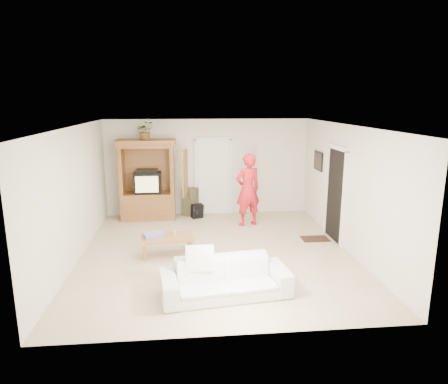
# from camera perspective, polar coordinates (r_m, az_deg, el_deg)

# --- Properties ---
(floor) EXTENTS (6.00, 6.00, 0.00)m
(floor) POSITION_cam_1_polar(r_m,az_deg,el_deg) (8.37, -1.10, -8.65)
(floor) COLOR tan
(floor) RESTS_ON ground
(ceiling) EXTENTS (6.00, 6.00, 0.00)m
(ceiling) POSITION_cam_1_polar(r_m,az_deg,el_deg) (7.80, -1.19, 9.40)
(ceiling) COLOR white
(ceiling) RESTS_ON floor
(wall_back) EXTENTS (5.50, 0.00, 5.50)m
(wall_back) POSITION_cam_1_polar(r_m,az_deg,el_deg) (10.93, -2.36, 3.56)
(wall_back) COLOR silver
(wall_back) RESTS_ON floor
(wall_front) EXTENTS (5.50, 0.00, 5.50)m
(wall_front) POSITION_cam_1_polar(r_m,az_deg,el_deg) (5.12, 1.48, -7.44)
(wall_front) COLOR silver
(wall_front) RESTS_ON floor
(wall_left) EXTENTS (0.00, 6.00, 6.00)m
(wall_left) POSITION_cam_1_polar(r_m,az_deg,el_deg) (8.25, -20.55, -0.36)
(wall_left) COLOR silver
(wall_left) RESTS_ON floor
(wall_right) EXTENTS (0.00, 6.00, 6.00)m
(wall_right) POSITION_cam_1_polar(r_m,az_deg,el_deg) (8.64, 17.36, 0.45)
(wall_right) COLOR silver
(wall_right) RESTS_ON floor
(armoire) EXTENTS (1.82, 1.14, 2.10)m
(armoire) POSITION_cam_1_polar(r_m,az_deg,el_deg) (10.69, -10.70, 1.00)
(armoire) COLOR brown
(armoire) RESTS_ON floor
(door_back) EXTENTS (0.85, 0.05, 2.04)m
(door_back) POSITION_cam_1_polar(r_m,az_deg,el_deg) (10.95, -1.56, 2.10)
(door_back) COLOR white
(door_back) RESTS_ON floor
(doorway_right) EXTENTS (0.05, 0.90, 2.04)m
(doorway_right) POSITION_cam_1_polar(r_m,az_deg,el_deg) (9.23, 15.68, -0.45)
(doorway_right) COLOR black
(doorway_right) RESTS_ON floor
(framed_picture) EXTENTS (0.03, 0.60, 0.48)m
(framed_picture) POSITION_cam_1_polar(r_m,az_deg,el_deg) (10.33, 13.33, 4.35)
(framed_picture) COLOR black
(framed_picture) RESTS_ON wall_right
(doormat) EXTENTS (0.60, 0.40, 0.02)m
(doormat) POSITION_cam_1_polar(r_m,az_deg,el_deg) (9.37, 12.86, -6.53)
(doormat) COLOR #382316
(doormat) RESTS_ON floor
(plant) EXTENTS (0.49, 0.45, 0.47)m
(plant) POSITION_cam_1_polar(r_m,az_deg,el_deg) (10.47, -11.18, 8.61)
(plant) COLOR #4C7238
(plant) RESTS_ON armoire
(man) EXTENTS (0.77, 0.62, 1.82)m
(man) POSITION_cam_1_polar(r_m,az_deg,el_deg) (9.94, 3.42, 0.32)
(man) COLOR red
(man) RESTS_ON floor
(sofa) EXTENTS (2.13, 1.06, 0.60)m
(sofa) POSITION_cam_1_polar(r_m,az_deg,el_deg) (6.55, 0.18, -12.21)
(sofa) COLOR silver
(sofa) RESTS_ON floor
(coffee_table) EXTENTS (1.12, 0.70, 0.39)m
(coffee_table) POSITION_cam_1_polar(r_m,az_deg,el_deg) (8.23, -8.12, -6.64)
(coffee_table) COLOR #9C6335
(coffee_table) RESTS_ON floor
(towel) EXTENTS (0.45, 0.39, 0.08)m
(towel) POSITION_cam_1_polar(r_m,az_deg,el_deg) (8.21, -10.02, -6.07)
(towel) COLOR #CD449B
(towel) RESTS_ON coffee_table
(candle) EXTENTS (0.08, 0.08, 0.10)m
(candle) POSITION_cam_1_polar(r_m,az_deg,el_deg) (8.23, -7.12, -5.85)
(candle) COLOR tan
(candle) RESTS_ON coffee_table
(backpack_black) EXTENTS (0.35, 0.28, 0.37)m
(backpack_black) POSITION_cam_1_polar(r_m,az_deg,el_deg) (10.70, -3.85, -2.78)
(backpack_black) COLOR black
(backpack_black) RESTS_ON floor
(backpack_olive) EXTENTS (0.47, 0.40, 0.76)m
(backpack_olive) POSITION_cam_1_polar(r_m,az_deg,el_deg) (10.95, -4.81, -1.39)
(backpack_olive) COLOR #47442B
(backpack_olive) RESTS_ON floor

